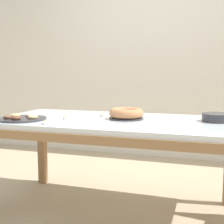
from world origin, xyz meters
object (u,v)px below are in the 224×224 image
(tealight_near_cakes, at_px, (45,123))
(tealight_right_edge, at_px, (102,115))
(tealight_left_edge, at_px, (65,118))
(cake_chocolate_round, at_px, (126,114))
(pastry_platter, at_px, (22,118))
(plate_stack, at_px, (217,118))

(tealight_near_cakes, distance_m, tealight_right_edge, 0.55)
(tealight_left_edge, xyz_separation_m, tealight_right_edge, (0.22, 0.22, 0.00))
(tealight_near_cakes, bearing_deg, cake_chocolate_round, 42.34)
(cake_chocolate_round, bearing_deg, tealight_near_cakes, -137.66)
(cake_chocolate_round, bearing_deg, pastry_platter, -159.88)
(pastry_platter, relative_size, tealight_near_cakes, 9.24)
(plate_stack, height_order, tealight_near_cakes, plate_stack)
(cake_chocolate_round, distance_m, tealight_right_edge, 0.23)
(tealight_left_edge, bearing_deg, tealight_near_cakes, -95.37)
(cake_chocolate_round, bearing_deg, tealight_right_edge, 163.41)
(pastry_platter, relative_size, tealight_right_edge, 9.24)
(pastry_platter, bearing_deg, plate_stack, 13.87)
(cake_chocolate_round, relative_size, tealight_right_edge, 6.62)
(pastry_platter, relative_size, plate_stack, 1.76)
(cake_chocolate_round, xyz_separation_m, pastry_platter, (-0.75, -0.27, -0.03))
(cake_chocolate_round, bearing_deg, plate_stack, 6.38)
(tealight_right_edge, bearing_deg, cake_chocolate_round, -16.59)
(cake_chocolate_round, bearing_deg, tealight_left_edge, -160.82)
(cake_chocolate_round, xyz_separation_m, tealight_left_edge, (-0.44, -0.15, -0.03))
(tealight_left_edge, bearing_deg, tealight_right_edge, 44.66)
(tealight_right_edge, bearing_deg, tealight_near_cakes, -116.72)
(pastry_platter, distance_m, plate_stack, 1.45)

